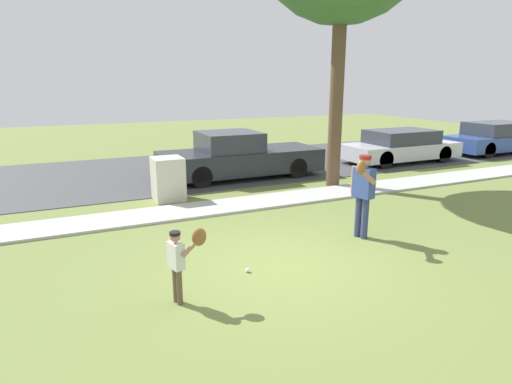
# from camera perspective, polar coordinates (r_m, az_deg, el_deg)

# --- Properties ---
(ground_plane) EXTENTS (48.00, 48.00, 0.00)m
(ground_plane) POSITION_cam_1_polar(r_m,az_deg,el_deg) (10.53, -5.40, -2.38)
(ground_plane) COLOR olive
(sidewalk_strip) EXTENTS (36.00, 1.20, 0.06)m
(sidewalk_strip) POSITION_cam_1_polar(r_m,az_deg,el_deg) (10.61, -5.59, -2.08)
(sidewalk_strip) COLOR #B2B2AD
(sidewalk_strip) RESTS_ON ground
(road_surface) EXTENTS (36.00, 6.80, 0.02)m
(road_surface) POSITION_cam_1_polar(r_m,az_deg,el_deg) (15.30, -11.77, 2.75)
(road_surface) COLOR #424244
(road_surface) RESTS_ON ground
(person_adult) EXTENTS (0.65, 0.74, 1.67)m
(person_adult) POSITION_cam_1_polar(r_m,az_deg,el_deg) (8.60, 14.01, 0.60)
(person_adult) COLOR navy
(person_adult) RESTS_ON ground
(person_child) EXTENTS (0.54, 0.37, 1.10)m
(person_child) POSITION_cam_1_polar(r_m,az_deg,el_deg) (6.08, -9.83, -8.26)
(person_child) COLOR brown
(person_child) RESTS_ON ground
(baseball) EXTENTS (0.07, 0.07, 0.07)m
(baseball) POSITION_cam_1_polar(r_m,az_deg,el_deg) (7.17, -1.13, -10.34)
(baseball) COLOR white
(baseball) RESTS_ON ground
(utility_cabinet) EXTENTS (0.76, 0.80, 1.13)m
(utility_cabinet) POSITION_cam_1_polar(r_m,az_deg,el_deg) (11.49, -11.59, 1.73)
(utility_cabinet) COLOR beige
(utility_cabinet) RESTS_ON ground
(parked_pickup_dark) EXTENTS (5.20, 1.95, 1.48)m
(parked_pickup_dark) POSITION_cam_1_polar(r_m,az_deg,el_deg) (13.90, -2.36, 4.66)
(parked_pickup_dark) COLOR #23282D
(parked_pickup_dark) RESTS_ON road_surface
(parked_sedan_silver) EXTENTS (4.60, 1.80, 1.23)m
(parked_sedan_silver) POSITION_cam_1_polar(r_m,az_deg,el_deg) (17.47, 18.63, 5.77)
(parked_sedan_silver) COLOR silver
(parked_sedan_silver) RESTS_ON road_surface
(parked_wagon_blue) EXTENTS (4.50, 1.80, 1.33)m
(parked_wagon_blue) POSITION_cam_1_polar(r_m,az_deg,el_deg) (21.34, 29.17, 6.27)
(parked_wagon_blue) COLOR #2D478C
(parked_wagon_blue) RESTS_ON road_surface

